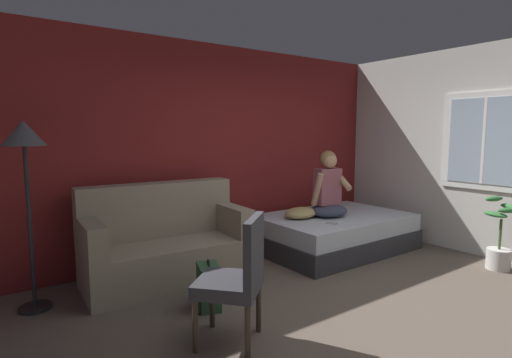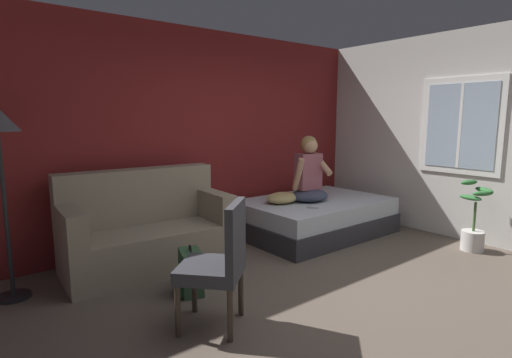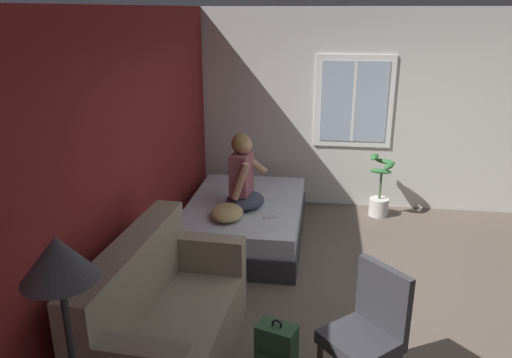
# 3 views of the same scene
# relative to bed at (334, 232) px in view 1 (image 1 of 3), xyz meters

# --- Properties ---
(ground_plane) EXTENTS (40.00, 40.00, 0.00)m
(ground_plane) POSITION_rel_bed_xyz_m (-1.20, -1.68, -0.24)
(ground_plane) COLOR brown
(wall_back_accent) EXTENTS (10.04, 0.16, 2.70)m
(wall_back_accent) POSITION_rel_bed_xyz_m (-1.20, 0.87, 1.11)
(wall_back_accent) COLOR maroon
(wall_back_accent) RESTS_ON ground
(bed) EXTENTS (2.03, 1.37, 0.48)m
(bed) POSITION_rel_bed_xyz_m (0.00, 0.00, 0.00)
(bed) COLOR #2D2D33
(bed) RESTS_ON ground
(couch) EXTENTS (1.74, 0.91, 1.04)m
(couch) POSITION_rel_bed_xyz_m (-2.33, 0.27, 0.16)
(couch) COLOR gray
(couch) RESTS_ON ground
(side_chair) EXTENTS (0.65, 0.65, 0.98)m
(side_chair) POSITION_rel_bed_xyz_m (-2.40, -1.27, 0.30)
(side_chair) COLOR #382D23
(side_chair) RESTS_ON ground
(person_seated) EXTENTS (0.57, 0.51, 0.88)m
(person_seated) POSITION_rel_bed_xyz_m (-0.14, -0.01, 0.60)
(person_seated) COLOR #383D51
(person_seated) RESTS_ON bed
(backpack) EXTENTS (0.30, 0.34, 0.46)m
(backpack) POSITION_rel_bed_xyz_m (-2.29, -0.61, -0.04)
(backpack) COLOR #2D5133
(backpack) RESTS_ON ground
(throw_pillow) EXTENTS (0.54, 0.44, 0.14)m
(throw_pillow) POSITION_rel_bed_xyz_m (-0.51, 0.12, 0.31)
(throw_pillow) COLOR tan
(throw_pillow) RESTS_ON bed
(cell_phone) EXTENTS (0.13, 0.16, 0.01)m
(cell_phone) POSITION_rel_bed_xyz_m (-0.42, -0.35, 0.25)
(cell_phone) COLOR #B7B7BC
(cell_phone) RESTS_ON bed
(floor_lamp) EXTENTS (0.36, 0.36, 1.70)m
(floor_lamp) POSITION_rel_bed_xyz_m (-3.58, 0.28, 1.19)
(floor_lamp) COLOR black
(floor_lamp) RESTS_ON ground
(potted_plant) EXTENTS (0.39, 0.37, 0.85)m
(potted_plant) POSITION_rel_bed_xyz_m (0.97, -1.68, 0.07)
(potted_plant) COLOR silver
(potted_plant) RESTS_ON ground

